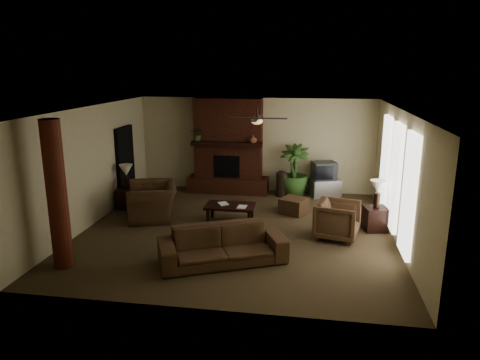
% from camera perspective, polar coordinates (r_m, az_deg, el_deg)
% --- Properties ---
extents(room_shell, '(7.00, 7.00, 7.00)m').
position_cam_1_polar(room_shell, '(9.93, -0.36, 1.11)').
color(room_shell, '#4C3C26').
rests_on(room_shell, ground).
extents(fireplace, '(2.40, 0.70, 2.80)m').
position_cam_1_polar(fireplace, '(13.22, -1.52, 3.38)').
color(fireplace, '#512315').
rests_on(fireplace, ground).
extents(windows, '(0.08, 3.65, 2.35)m').
position_cam_1_polar(windows, '(10.19, 19.35, 0.33)').
color(windows, white).
rests_on(windows, ground).
extents(log_column, '(0.36, 0.36, 2.80)m').
position_cam_1_polar(log_column, '(8.75, -22.52, -1.86)').
color(log_column, '#5F2617').
rests_on(log_column, ground).
extents(doorway, '(0.10, 1.00, 2.10)m').
position_cam_1_polar(doorway, '(12.67, -14.54, 1.94)').
color(doorway, black).
rests_on(doorway, ground).
extents(ceiling_fan, '(1.35, 1.35, 0.37)m').
position_cam_1_polar(ceiling_fan, '(9.97, 2.20, 7.75)').
color(ceiling_fan, black).
rests_on(ceiling_fan, ceiling).
extents(sofa, '(2.49, 1.62, 0.94)m').
position_cam_1_polar(sofa, '(8.56, -2.30, -7.65)').
color(sofa, '#49331F').
rests_on(sofa, ground).
extents(armchair_left, '(1.25, 1.54, 1.16)m').
position_cam_1_polar(armchair_left, '(11.20, -11.23, -1.96)').
color(armchair_left, '#49331F').
rests_on(armchair_left, ground).
extents(armchair_right, '(1.01, 1.05, 0.92)m').
position_cam_1_polar(armchair_right, '(9.97, 12.44, -4.84)').
color(armchair_right, '#49331F').
rests_on(armchair_right, ground).
extents(coffee_table, '(1.20, 0.70, 0.43)m').
position_cam_1_polar(coffee_table, '(10.77, -1.27, -3.50)').
color(coffee_table, black).
rests_on(coffee_table, ground).
extents(ottoman, '(0.80, 0.80, 0.40)m').
position_cam_1_polar(ottoman, '(11.52, 6.93, -3.31)').
color(ottoman, '#49331F').
rests_on(ottoman, ground).
extents(tv_stand, '(0.98, 0.78, 0.50)m').
position_cam_1_polar(tv_stand, '(13.15, 10.86, -0.99)').
color(tv_stand, silver).
rests_on(tv_stand, ground).
extents(tv, '(0.77, 0.69, 0.52)m').
position_cam_1_polar(tv, '(13.02, 10.78, 1.17)').
color(tv, '#333335').
rests_on(tv, tv_stand).
extents(floor_vase, '(0.34, 0.34, 0.77)m').
position_cam_1_polar(floor_vase, '(12.91, 5.44, -0.25)').
color(floor_vase, black).
rests_on(floor_vase, ground).
extents(floor_plant, '(0.87, 1.53, 0.85)m').
position_cam_1_polar(floor_plant, '(13.00, 6.91, -0.23)').
color(floor_plant, '#335723').
rests_on(floor_plant, ground).
extents(side_table_left, '(0.53, 0.53, 0.55)m').
position_cam_1_polar(side_table_left, '(12.21, -14.18, -2.26)').
color(side_table_left, black).
rests_on(side_table_left, ground).
extents(lamp_left, '(0.45, 0.45, 0.65)m').
position_cam_1_polar(lamp_left, '(11.99, -14.46, 1.01)').
color(lamp_left, black).
rests_on(lamp_left, side_table_left).
extents(side_table_right, '(0.59, 0.59, 0.55)m').
position_cam_1_polar(side_table_right, '(10.72, 17.02, -4.80)').
color(side_table_right, black).
rests_on(side_table_right, ground).
extents(lamp_right, '(0.40, 0.40, 0.65)m').
position_cam_1_polar(lamp_right, '(10.48, 17.33, -1.10)').
color(lamp_right, black).
rests_on(lamp_right, side_table_right).
extents(mantel_plant, '(0.42, 0.46, 0.33)m').
position_cam_1_polar(mantel_plant, '(13.11, -5.45, 5.75)').
color(mantel_plant, '#335723').
rests_on(mantel_plant, fireplace).
extents(mantel_vase, '(0.27, 0.28, 0.22)m').
position_cam_1_polar(mantel_vase, '(12.73, 1.71, 5.30)').
color(mantel_vase, brown).
rests_on(mantel_vase, fireplace).
extents(book_a, '(0.20, 0.13, 0.29)m').
position_cam_1_polar(book_a, '(10.72, -2.72, -2.48)').
color(book_a, '#999999').
rests_on(book_a, coffee_table).
extents(book_b, '(0.21, 0.04, 0.29)m').
position_cam_1_polar(book_b, '(10.53, -0.32, -2.76)').
color(book_b, '#999999').
rests_on(book_b, coffee_table).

